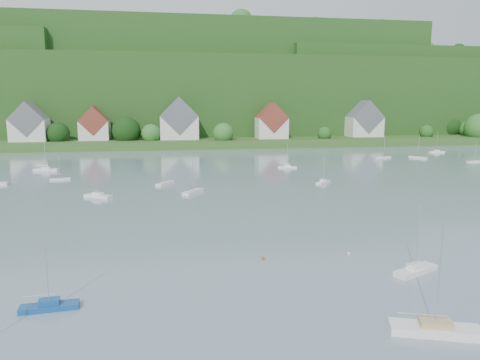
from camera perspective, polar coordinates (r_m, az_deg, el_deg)
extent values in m
cube|color=#2C5921|center=(207.02, -9.18, 4.98)|extent=(600.00, 60.00, 3.00)
cube|color=#143B13|center=(281.36, -9.38, 9.96)|extent=(620.00, 160.00, 40.00)
cube|color=#143B13|center=(276.74, -7.31, 11.67)|extent=(240.00, 130.00, 60.00)
cube|color=#143B13|center=(306.88, 22.54, 9.70)|extent=(200.00, 110.00, 48.00)
sphere|color=#266023|center=(234.90, 28.06, 5.91)|extent=(12.88, 12.88, 12.88)
sphere|color=black|center=(248.02, 25.17, 6.08)|extent=(10.46, 10.46, 10.46)
sphere|color=#204E17|center=(225.75, 22.62, 5.66)|extent=(6.45, 6.45, 6.45)
sphere|color=black|center=(252.24, 28.07, 5.93)|extent=(10.68, 10.68, 10.68)
sphere|color=#266023|center=(190.73, -11.24, 5.78)|extent=(8.19, 8.19, 8.19)
sphere|color=#266023|center=(199.53, -24.34, 5.11)|extent=(6.49, 6.49, 6.49)
sphere|color=#266023|center=(204.38, 4.13, 6.55)|extent=(12.16, 12.16, 12.16)
sphere|color=#266023|center=(188.20, -2.13, 5.96)|extent=(8.73, 8.73, 8.73)
sphere|color=black|center=(197.35, -22.09, 5.49)|extent=(9.32, 9.32, 9.32)
sphere|color=#204E17|center=(200.60, 10.69, 5.80)|extent=(6.24, 6.24, 6.24)
sphere|color=black|center=(220.57, 14.85, 6.14)|extent=(8.16, 8.16, 8.16)
sphere|color=#266023|center=(246.61, 26.94, 5.76)|extent=(8.09, 8.09, 8.09)
sphere|color=black|center=(193.71, -14.26, 6.08)|extent=(11.92, 11.92, 11.92)
sphere|color=#204E17|center=(284.13, -27.48, 15.46)|extent=(10.29, 10.29, 10.29)
sphere|color=black|center=(268.45, -24.86, 15.93)|extent=(7.18, 7.18, 7.18)
sphere|color=#204E17|center=(267.81, -0.66, 18.75)|extent=(12.83, 12.83, 12.83)
sphere|color=#266023|center=(254.97, -19.12, 18.52)|extent=(8.18, 8.18, 8.18)
sphere|color=#204E17|center=(289.10, -9.38, 17.95)|extent=(12.73, 12.73, 12.73)
sphere|color=#204E17|center=(267.94, 9.54, 18.57)|extent=(11.50, 11.50, 11.50)
sphere|color=#204E17|center=(291.00, 3.06, 18.08)|extent=(14.65, 14.65, 14.65)
sphere|color=#266023|center=(244.63, 0.18, 19.58)|extent=(11.95, 11.95, 11.95)
sphere|color=#204E17|center=(276.01, 17.43, 17.94)|extent=(9.76, 9.76, 9.76)
sphere|color=#266023|center=(287.41, -19.50, 17.40)|extent=(7.07, 7.07, 7.07)
sphere|color=black|center=(253.07, -10.45, 18.95)|extent=(8.21, 8.21, 8.21)
sphere|color=#266023|center=(277.54, -14.57, 18.11)|extent=(12.24, 12.24, 12.24)
sphere|color=#266023|center=(277.82, 16.04, 17.92)|extent=(9.00, 9.00, 9.00)
sphere|color=#204E17|center=(286.26, 12.14, 17.79)|extent=(8.03, 8.03, 8.03)
sphere|color=#266023|center=(320.01, 25.14, 14.11)|extent=(9.52, 9.52, 9.52)
sphere|color=#266023|center=(285.06, 11.92, 15.64)|extent=(14.97, 14.97, 14.97)
sphere|color=black|center=(287.50, 26.04, 14.58)|extent=(7.52, 7.52, 7.52)
sphere|color=#204E17|center=(275.55, 7.71, 15.78)|extent=(9.78, 9.78, 9.78)
sphere|color=#204E17|center=(289.09, 15.87, 15.30)|extent=(12.02, 12.02, 12.02)
sphere|color=black|center=(280.85, 21.03, 15.19)|extent=(11.57, 11.57, 11.57)
sphere|color=#204E17|center=(261.87, 19.51, 15.77)|extent=(12.65, 12.65, 12.65)
sphere|color=#266023|center=(276.64, 22.72, 15.06)|extent=(8.28, 8.28, 8.28)
sphere|color=black|center=(320.26, 23.18, 14.17)|extent=(7.47, 7.47, 7.47)
sphere|color=#266023|center=(274.16, 12.51, 15.67)|extent=(9.48, 9.48, 9.48)
sphere|color=black|center=(337.31, 25.64, 12.74)|extent=(8.43, 8.43, 8.43)
sphere|color=#204E17|center=(272.39, -18.21, 14.28)|extent=(12.01, 12.01, 12.01)
sphere|color=black|center=(311.52, 27.36, 13.11)|extent=(13.54, 13.54, 13.54)
sphere|color=black|center=(286.01, 15.83, 14.27)|extent=(15.08, 15.08, 15.08)
sphere|color=#266023|center=(296.34, 12.66, 14.25)|extent=(15.99, 15.99, 15.99)
sphere|color=black|center=(279.67, -10.29, 14.61)|extent=(15.72, 15.72, 15.72)
sphere|color=#266023|center=(378.70, 26.66, 12.39)|extent=(14.17, 14.17, 14.17)
sphere|color=#204E17|center=(275.55, -7.16, 14.57)|extent=(10.54, 10.54, 10.54)
cube|color=silver|center=(201.08, -25.16, 5.77)|extent=(14.00, 10.00, 9.00)
cube|color=#5C5C64|center=(200.90, -25.25, 7.04)|extent=(14.00, 10.40, 14.00)
cube|color=silver|center=(197.83, -17.97, 6.01)|extent=(12.00, 9.00, 8.00)
cube|color=brown|center=(197.65, -18.03, 7.17)|extent=(12.00, 9.36, 12.00)
cube|color=silver|center=(194.70, -7.73, 6.64)|extent=(16.00, 11.00, 10.00)
cube|color=#5C5C64|center=(194.51, -7.76, 8.11)|extent=(16.00, 11.44, 16.00)
cube|color=silver|center=(198.01, 4.02, 6.61)|extent=(13.00, 10.00, 9.00)
cube|color=brown|center=(197.82, 4.03, 7.91)|extent=(13.00, 10.40, 13.00)
cube|color=silver|center=(216.59, 15.50, 6.55)|extent=(15.00, 10.00, 9.00)
cube|color=#5C5C64|center=(216.42, 15.56, 7.73)|extent=(15.00, 10.40, 15.00)
cube|color=navy|center=(44.75, -23.05, -14.62)|extent=(5.09, 1.82, 0.50)
cube|color=navy|center=(44.55, -23.09, -14.03)|extent=(1.82, 1.12, 0.50)
cylinder|color=silver|center=(43.51, -23.35, -10.56)|extent=(0.10, 0.10, 6.24)
cylinder|color=silver|center=(44.43, -24.13, -13.26)|extent=(2.74, 0.31, 0.08)
cube|color=white|center=(40.59, 23.54, -17.08)|extent=(7.24, 4.11, 0.70)
cube|color=tan|center=(40.33, 23.60, -16.32)|extent=(2.76, 2.09, 0.50)
cylinder|color=silver|center=(38.76, 24.02, -10.82)|extent=(0.10, 0.10, 8.73)
cylinder|color=silver|center=(39.81, 22.15, -15.53)|extent=(3.66, 1.32, 0.08)
cube|color=white|center=(52.92, 21.43, -10.66)|extent=(5.84, 3.85, 0.57)
cube|color=white|center=(52.74, 21.47, -10.12)|extent=(2.28, 1.85, 0.50)
cylinder|color=silver|center=(51.75, 21.70, -6.66)|extent=(0.10, 0.10, 7.13)
cylinder|color=silver|center=(51.86, 20.97, -9.66)|extent=(2.88, 1.39, 0.08)
sphere|color=silver|center=(40.98, 27.04, -17.62)|extent=(0.40, 0.40, 0.40)
sphere|color=#F53900|center=(53.55, 2.94, -10.06)|extent=(0.39, 0.39, 0.39)
sphere|color=silver|center=(56.61, 13.64, -9.22)|extent=(0.45, 0.45, 0.45)
cube|color=white|center=(182.54, 23.71, 3.28)|extent=(5.85, 2.21, 0.57)
cube|color=white|center=(182.49, 23.72, 3.45)|extent=(2.11, 1.33, 0.50)
cylinder|color=silver|center=(182.20, 23.79, 4.49)|extent=(0.10, 0.10, 7.14)
cylinder|color=silver|center=(182.04, 23.50, 3.66)|extent=(3.13, 0.42, 0.08)
cube|color=white|center=(92.17, -5.97, -1.49)|extent=(4.86, 5.76, 0.59)
cylinder|color=silver|center=(91.48, -6.01, 0.97)|extent=(0.10, 0.10, 7.42)
cylinder|color=silver|center=(91.21, -6.29, -0.85)|extent=(2.00, 2.68, 0.08)
cube|color=white|center=(157.89, 27.64, 2.10)|extent=(4.89, 1.96, 0.48)
cylinder|color=silver|center=(157.56, 27.73, 3.25)|extent=(0.10, 0.10, 5.95)
cylinder|color=silver|center=(157.27, 27.49, 2.50)|extent=(2.60, 0.43, 0.08)
cube|color=white|center=(132.71, -23.42, 1.20)|extent=(6.64, 2.70, 0.65)
cube|color=white|center=(132.63, -23.44, 1.44)|extent=(2.41, 1.57, 0.50)
cylinder|color=silver|center=(132.20, -23.55, 3.07)|extent=(0.10, 0.10, 8.06)
cylinder|color=silver|center=(132.92, -23.85, 1.72)|extent=(3.52, 0.58, 0.08)
cube|color=white|center=(104.88, 10.53, -0.27)|extent=(4.34, 4.14, 0.47)
cube|color=white|center=(104.80, 10.54, -0.01)|extent=(1.83, 1.79, 0.50)
cylinder|color=silver|center=(104.39, 10.58, 1.44)|extent=(0.10, 0.10, 5.86)
cylinder|color=silver|center=(104.08, 10.37, 0.29)|extent=(1.96, 1.80, 0.08)
cube|color=white|center=(115.57, -21.90, 0.10)|extent=(4.80, 2.10, 0.46)
cylinder|color=silver|center=(115.13, -22.00, 1.64)|extent=(0.10, 0.10, 5.81)
cylinder|color=silver|center=(115.44, -22.28, 0.64)|extent=(2.53, 0.53, 0.08)
cube|color=white|center=(102.69, -9.49, -0.42)|extent=(4.48, 5.47, 0.56)
cylinder|color=silver|center=(102.11, -9.55, 1.66)|extent=(0.10, 0.10, 6.98)
cylinder|color=silver|center=(101.82, -9.78, 0.15)|extent=(1.82, 2.56, 0.08)
cube|color=white|center=(91.55, -17.60, -1.97)|extent=(5.82, 4.52, 0.59)
cube|color=white|center=(91.44, -17.62, -1.64)|extent=(2.34, 2.07, 0.50)
cylinder|color=silver|center=(90.86, -17.73, 0.47)|extent=(0.10, 0.10, 7.32)
cylinder|color=silver|center=(91.89, -18.06, -1.20)|extent=(2.76, 1.79, 0.08)
cube|color=white|center=(157.47, 17.80, 2.74)|extent=(5.85, 3.78, 0.57)
cylinder|color=silver|center=(157.09, 17.87, 4.13)|extent=(0.10, 0.10, 7.12)
cylinder|color=silver|center=(156.68, 17.63, 3.15)|extent=(2.89, 1.35, 0.08)
cube|color=white|center=(161.30, 21.68, 2.68)|extent=(4.10, 6.16, 0.60)
cylinder|color=silver|center=(160.91, 21.77, 4.11)|extent=(0.10, 0.10, 7.52)
cylinder|color=silver|center=(161.67, 21.44, 3.14)|extent=(1.49, 3.03, 0.08)
cube|color=white|center=(127.93, 6.02, 1.63)|extent=(5.37, 2.43, 0.52)
cube|color=white|center=(127.86, 6.03, 1.86)|extent=(1.98, 1.35, 0.50)
cylinder|color=silver|center=(127.49, 6.05, 3.19)|extent=(0.10, 0.10, 6.48)
cylinder|color=silver|center=(127.72, 5.68, 2.15)|extent=(2.81, 0.63, 0.08)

